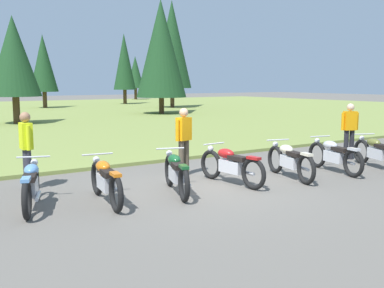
{
  "coord_description": "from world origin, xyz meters",
  "views": [
    {
      "loc": [
        -5.56,
        -7.87,
        2.29
      ],
      "look_at": [
        0.0,
        0.6,
        0.9
      ],
      "focal_mm": 42.18,
      "sensor_mm": 36.0,
      "label": 1
    }
  ],
  "objects_px": {
    "motorcycle_british_green": "(176,173)",
    "motorcycle_olive": "(377,152)",
    "motorcycle_silver": "(334,155)",
    "rider_near_row_end": "(184,137)",
    "motorcycle_sky_blue": "(31,185)",
    "motorcycle_red": "(231,165)",
    "motorcycle_cream": "(290,160)",
    "rider_checking_bike": "(350,128)",
    "rider_with_back_turned": "(26,146)",
    "motorcycle_orange": "(106,180)"
  },
  "relations": [
    {
      "from": "motorcycle_british_green",
      "to": "motorcycle_olive",
      "type": "relative_size",
      "value": 1.0
    },
    {
      "from": "motorcycle_silver",
      "to": "rider_near_row_end",
      "type": "bearing_deg",
      "value": 152.82
    },
    {
      "from": "motorcycle_olive",
      "to": "motorcycle_sky_blue",
      "type": "bearing_deg",
      "value": 172.83
    },
    {
      "from": "motorcycle_british_green",
      "to": "motorcycle_red",
      "type": "xyz_separation_m",
      "value": [
        1.49,
        0.07,
        0.0
      ]
    },
    {
      "from": "motorcycle_olive",
      "to": "motorcycle_british_green",
      "type": "bearing_deg",
      "value": 174.15
    },
    {
      "from": "motorcycle_british_green",
      "to": "motorcycle_cream",
      "type": "bearing_deg",
      "value": -4.27
    },
    {
      "from": "motorcycle_olive",
      "to": "rider_near_row_end",
      "type": "height_order",
      "value": "rider_near_row_end"
    },
    {
      "from": "motorcycle_british_green",
      "to": "motorcycle_olive",
      "type": "bearing_deg",
      "value": -5.85
    },
    {
      "from": "motorcycle_silver",
      "to": "rider_near_row_end",
      "type": "distance_m",
      "value": 3.9
    },
    {
      "from": "rider_near_row_end",
      "to": "rider_checking_bike",
      "type": "bearing_deg",
      "value": -7.58
    },
    {
      "from": "motorcycle_red",
      "to": "motorcycle_cream",
      "type": "xyz_separation_m",
      "value": [
        1.56,
        -0.29,
        0.0
      ]
    },
    {
      "from": "motorcycle_red",
      "to": "rider_near_row_end",
      "type": "height_order",
      "value": "rider_near_row_end"
    },
    {
      "from": "motorcycle_cream",
      "to": "rider_with_back_turned",
      "type": "relative_size",
      "value": 1.23
    },
    {
      "from": "motorcycle_cream",
      "to": "motorcycle_sky_blue",
      "type": "bearing_deg",
      "value": 173.0
    },
    {
      "from": "motorcycle_cream",
      "to": "motorcycle_british_green",
      "type": "bearing_deg",
      "value": 175.73
    },
    {
      "from": "motorcycle_olive",
      "to": "motorcycle_orange",
      "type": "bearing_deg",
      "value": 174.62
    },
    {
      "from": "motorcycle_olive",
      "to": "rider_with_back_turned",
      "type": "relative_size",
      "value": 1.21
    },
    {
      "from": "motorcycle_british_green",
      "to": "rider_checking_bike",
      "type": "height_order",
      "value": "rider_checking_bike"
    },
    {
      "from": "motorcycle_sky_blue",
      "to": "motorcycle_british_green",
      "type": "relative_size",
      "value": 1.0
    },
    {
      "from": "motorcycle_orange",
      "to": "rider_checking_bike",
      "type": "height_order",
      "value": "rider_checking_bike"
    },
    {
      "from": "motorcycle_orange",
      "to": "motorcycle_british_green",
      "type": "relative_size",
      "value": 1.04
    },
    {
      "from": "rider_checking_bike",
      "to": "rider_near_row_end",
      "type": "bearing_deg",
      "value": 172.42
    },
    {
      "from": "motorcycle_sky_blue",
      "to": "motorcycle_olive",
      "type": "height_order",
      "value": "same"
    },
    {
      "from": "rider_checking_bike",
      "to": "motorcycle_silver",
      "type": "bearing_deg",
      "value": -151.61
    },
    {
      "from": "motorcycle_red",
      "to": "rider_near_row_end",
      "type": "relative_size",
      "value": 1.26
    },
    {
      "from": "motorcycle_british_green",
      "to": "motorcycle_silver",
      "type": "distance_m",
      "value": 4.56
    },
    {
      "from": "motorcycle_red",
      "to": "motorcycle_cream",
      "type": "relative_size",
      "value": 1.02
    },
    {
      "from": "motorcycle_olive",
      "to": "motorcycle_silver",
      "type": "bearing_deg",
      "value": 168.01
    },
    {
      "from": "motorcycle_red",
      "to": "rider_checking_bike",
      "type": "distance_m",
      "value": 5.07
    },
    {
      "from": "motorcycle_cream",
      "to": "rider_near_row_end",
      "type": "distance_m",
      "value": 2.62
    },
    {
      "from": "motorcycle_sky_blue",
      "to": "motorcycle_silver",
      "type": "xyz_separation_m",
      "value": [
        7.34,
        -0.8,
        0.0
      ]
    },
    {
      "from": "motorcycle_silver",
      "to": "rider_with_back_turned",
      "type": "bearing_deg",
      "value": 161.32
    },
    {
      "from": "motorcycle_silver",
      "to": "rider_checking_bike",
      "type": "distance_m",
      "value": 2.27
    },
    {
      "from": "motorcycle_orange",
      "to": "motorcycle_sky_blue",
      "type": "bearing_deg",
      "value": 162.78
    },
    {
      "from": "motorcycle_cream",
      "to": "rider_with_back_turned",
      "type": "distance_m",
      "value": 6.01
    },
    {
      "from": "motorcycle_british_green",
      "to": "motorcycle_cream",
      "type": "xyz_separation_m",
      "value": [
        3.05,
        -0.23,
        0.0
      ]
    },
    {
      "from": "rider_near_row_end",
      "to": "motorcycle_british_green",
      "type": "bearing_deg",
      "value": -127.28
    },
    {
      "from": "motorcycle_orange",
      "to": "motorcycle_olive",
      "type": "relative_size",
      "value": 1.04
    },
    {
      "from": "motorcycle_silver",
      "to": "motorcycle_olive",
      "type": "bearing_deg",
      "value": -11.99
    },
    {
      "from": "motorcycle_british_green",
      "to": "rider_near_row_end",
      "type": "height_order",
      "value": "rider_near_row_end"
    },
    {
      "from": "motorcycle_cream",
      "to": "motorcycle_silver",
      "type": "xyz_separation_m",
      "value": [
        1.5,
        -0.09,
        0.0
      ]
    },
    {
      "from": "motorcycle_cream",
      "to": "rider_with_back_turned",
      "type": "height_order",
      "value": "rider_with_back_turned"
    },
    {
      "from": "motorcycle_orange",
      "to": "rider_near_row_end",
      "type": "xyz_separation_m",
      "value": [
        2.62,
        1.36,
        0.51
      ]
    },
    {
      "from": "motorcycle_orange",
      "to": "motorcycle_cream",
      "type": "distance_m",
      "value": 4.58
    },
    {
      "from": "motorcycle_silver",
      "to": "rider_with_back_turned",
      "type": "xyz_separation_m",
      "value": [
        -7.03,
        2.38,
        0.51
      ]
    },
    {
      "from": "motorcycle_red",
      "to": "rider_with_back_turned",
      "type": "distance_m",
      "value": 4.47
    },
    {
      "from": "motorcycle_british_green",
      "to": "motorcycle_silver",
      "type": "xyz_separation_m",
      "value": [
        4.55,
        -0.31,
        0.0
      ]
    },
    {
      "from": "motorcycle_cream",
      "to": "motorcycle_olive",
      "type": "xyz_separation_m",
      "value": [
        2.87,
        -0.38,
        0.0
      ]
    },
    {
      "from": "rider_with_back_turned",
      "to": "motorcycle_british_green",
      "type": "bearing_deg",
      "value": -39.71
    },
    {
      "from": "motorcycle_sky_blue",
      "to": "motorcycle_red",
      "type": "distance_m",
      "value": 4.3
    }
  ]
}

